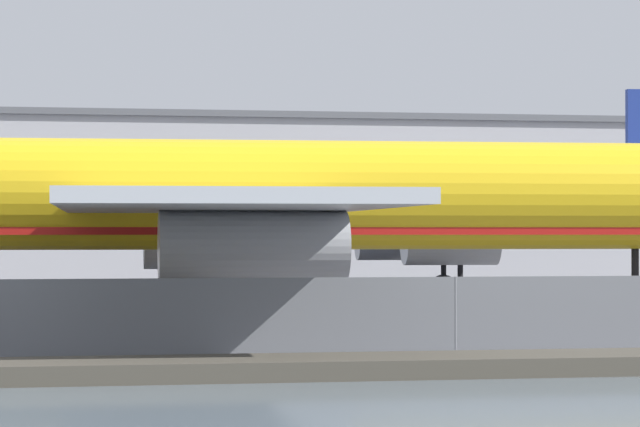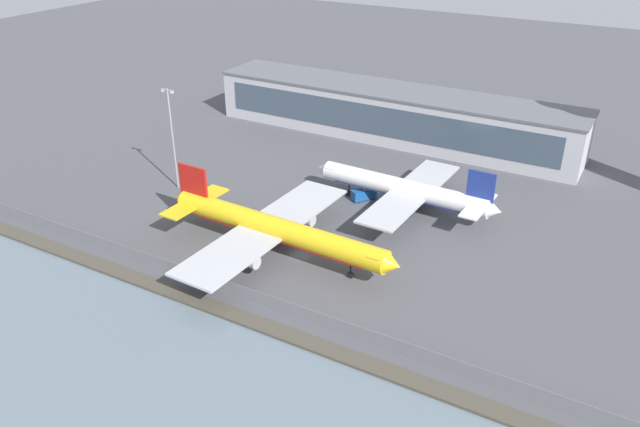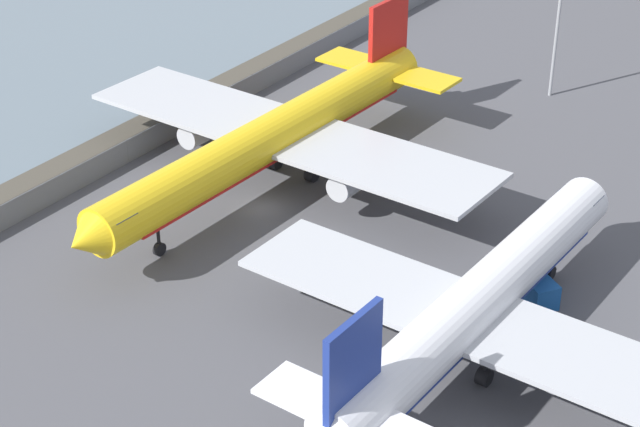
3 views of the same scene
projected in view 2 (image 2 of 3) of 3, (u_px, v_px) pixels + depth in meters
The scene contains 9 objects.
ground_plane at pixel (300, 255), 112.48m from camera, with size 500.00×500.00×0.00m, color #4C4C51.
shoreline_seawall at pixel (232, 314), 96.57m from camera, with size 320.00×3.00×0.50m.
perimeter_fence at pixel (248, 294), 99.59m from camera, with size 280.00×0.10×2.40m.
cargo_jet_yellow at pixel (273, 228), 111.12m from camera, with size 48.46×41.93×12.95m.
passenger_jet_white at pixel (406, 190), 126.05m from camera, with size 40.51×34.52×12.17m.
baggage_tug at pixel (208, 270), 106.68m from camera, with size 2.35×3.50×1.80m.
ops_van at pixel (364, 194), 131.96m from camera, with size 4.66×5.48×2.48m.
terminal_building at pixel (392, 113), 162.87m from camera, with size 97.41×16.69×12.97m.
apron_light_mast_apron_west at pixel (172, 134), 132.00m from camera, with size 3.20×0.40×22.37m.
Camera 2 is at (50.48, -81.87, 58.91)m, focal length 35.00 mm.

